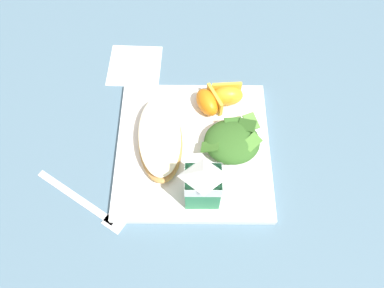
# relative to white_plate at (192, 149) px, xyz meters

# --- Properties ---
(ground) EXTENTS (3.00, 3.00, 0.00)m
(ground) POSITION_rel_white_plate_xyz_m (0.00, 0.00, -0.01)
(ground) COLOR slate
(white_plate) EXTENTS (0.28, 0.28, 0.02)m
(white_plate) POSITION_rel_white_plate_xyz_m (0.00, 0.00, 0.00)
(white_plate) COLOR white
(white_plate) RESTS_ON ground
(cheesy_pizza_bread) EXTENTS (0.10, 0.18, 0.04)m
(cheesy_pizza_bread) POSITION_rel_white_plate_xyz_m (0.06, -0.01, 0.03)
(cheesy_pizza_bread) COLOR tan
(cheesy_pizza_bread) RESTS_ON white_plate
(green_salad_pile) EXTENTS (0.11, 0.09, 0.05)m
(green_salad_pile) POSITION_rel_white_plate_xyz_m (-0.07, -0.00, 0.03)
(green_salad_pile) COLOR #336023
(green_salad_pile) RESTS_ON white_plate
(milk_carton) EXTENTS (0.06, 0.05, 0.11)m
(milk_carton) POSITION_rel_white_plate_xyz_m (-0.02, 0.10, 0.07)
(milk_carton) COLOR #2D8451
(milk_carton) RESTS_ON white_plate
(orange_wedge_front) EXTENTS (0.06, 0.04, 0.04)m
(orange_wedge_front) POSITION_rel_white_plate_xyz_m (-0.06, -0.10, 0.03)
(orange_wedge_front) COLOR orange
(orange_wedge_front) RESTS_ON white_plate
(orange_wedge_middle) EXTENTS (0.06, 0.07, 0.04)m
(orange_wedge_middle) POSITION_rel_white_plate_xyz_m (-0.03, -0.09, 0.03)
(orange_wedge_middle) COLOR orange
(orange_wedge_middle) RESTS_ON white_plate
(paper_napkin) EXTENTS (0.11, 0.11, 0.00)m
(paper_napkin) POSITION_rel_white_plate_xyz_m (0.13, -0.20, -0.01)
(paper_napkin) COLOR white
(paper_napkin) RESTS_ON ground
(metal_fork) EXTENTS (0.17, 0.12, 0.01)m
(metal_fork) POSITION_rel_white_plate_xyz_m (0.18, 0.11, -0.01)
(metal_fork) COLOR silver
(metal_fork) RESTS_ON ground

